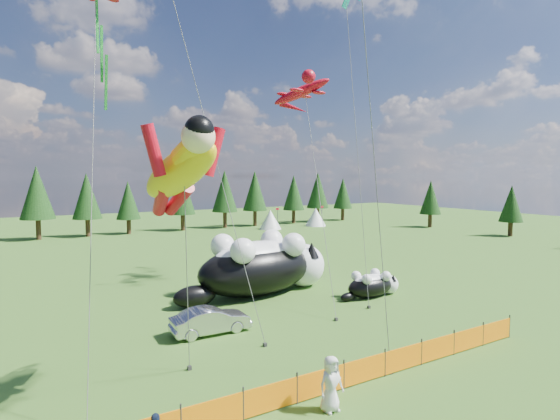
{
  "coord_description": "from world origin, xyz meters",
  "views": [
    {
      "loc": [
        -8.67,
        -14.91,
        7.67
      ],
      "look_at": [
        2.45,
        4.0,
        5.96
      ],
      "focal_mm": 28.0,
      "sensor_mm": 36.0,
      "label": 1
    }
  ],
  "objects": [
    {
      "name": "ground",
      "position": [
        0.0,
        0.0,
        0.0
      ],
      "size": [
        160.0,
        160.0,
        0.0
      ],
      "primitive_type": "plane",
      "color": "black",
      "rests_on": "ground"
    },
    {
      "name": "safety_fence",
      "position": [
        0.0,
        -3.0,
        0.5
      ],
      "size": [
        22.06,
        0.06,
        1.1
      ],
      "color": "#262626",
      "rests_on": "ground"
    },
    {
      "name": "tree_line",
      "position": [
        0.0,
        45.0,
        4.0
      ],
      "size": [
        90.0,
        4.0,
        8.0
      ],
      "primitive_type": null,
      "color": "black",
      "rests_on": "ground"
    },
    {
      "name": "festival_tents",
      "position": [
        11.0,
        40.0,
        1.4
      ],
      "size": [
        50.0,
        3.2,
        2.8
      ],
      "primitive_type": null,
      "color": "white",
      "rests_on": "ground"
    },
    {
      "name": "cat_large",
      "position": [
        4.59,
        9.78,
        1.9
      ],
      "size": [
        11.09,
        4.83,
        4.01
      ],
      "rotation": [
        0.0,
        0.0,
        0.12
      ],
      "color": "black",
      "rests_on": "ground"
    },
    {
      "name": "cat_small",
      "position": [
        10.29,
        5.65,
        0.79
      ],
      "size": [
        4.6,
        1.66,
        1.66
      ],
      "rotation": [
        0.0,
        0.0,
        0.01
      ],
      "color": "black",
      "rests_on": "ground"
    },
    {
      "name": "car",
      "position": [
        -1.05,
        4.72,
        0.64
      ],
      "size": [
        3.9,
        1.41,
        1.28
      ],
      "primitive_type": "imported",
      "rotation": [
        0.0,
        0.0,
        1.56
      ],
      "color": "silver",
      "rests_on": "ground"
    },
    {
      "name": "spectator_e",
      "position": [
        -0.28,
        -3.92,
        0.91
      ],
      "size": [
        0.9,
        0.59,
        1.83
      ],
      "primitive_type": "imported",
      "rotation": [
        0.0,
        0.0,
        0.0
      ],
      "color": "silver",
      "rests_on": "ground"
    },
    {
      "name": "superhero_kite",
      "position": [
        -4.16,
        -0.67,
        7.83
      ],
      "size": [
        5.04,
        5.24,
        9.82
      ],
      "color": "yellow",
      "rests_on": "ground"
    },
    {
      "name": "gecko_kite",
      "position": [
        9.11,
        12.23,
        13.81
      ],
      "size": [
        7.06,
        12.63,
        16.85
      ],
      "color": "#B4091B",
      "rests_on": "ground"
    },
    {
      "name": "diamond_kite_b",
      "position": [
        9.86,
        7.98,
        18.03
      ],
      "size": [
        2.2,
        4.72,
        19.9
      ],
      "color": "#0C9083",
      "rests_on": "ground"
    },
    {
      "name": "diamond_kite_c",
      "position": [
        2.1,
        -2.44,
        13.85
      ],
      "size": [
        1.94,
        0.92,
        15.22
      ],
      "color": "#0B5DB1",
      "rests_on": "ground"
    }
  ]
}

